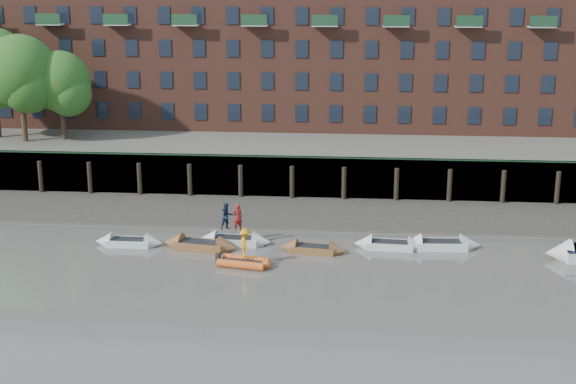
# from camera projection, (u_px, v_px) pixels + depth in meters

# --- Properties ---
(ground) EXTENTS (220.00, 220.00, 0.00)m
(ground) POSITION_uv_depth(u_px,v_px,m) (296.00, 314.00, 40.99)
(ground) COLOR #605B53
(ground) RESTS_ON ground
(foreshore) EXTENTS (110.00, 8.00, 0.50)m
(foreshore) POSITION_uv_depth(u_px,v_px,m) (315.00, 213.00, 58.30)
(foreshore) COLOR #3D382F
(foreshore) RESTS_ON ground
(mud_band) EXTENTS (110.00, 1.60, 0.10)m
(mud_band) POSITION_uv_depth(u_px,v_px,m) (312.00, 228.00, 55.03)
(mud_band) COLOR #4C4336
(mud_band) RESTS_ON ground
(river_wall) EXTENTS (110.00, 1.23, 3.30)m
(river_wall) POSITION_uv_depth(u_px,v_px,m) (318.00, 178.00, 62.09)
(river_wall) COLOR #2D2A26
(river_wall) RESTS_ON ground
(bank_terrace) EXTENTS (110.00, 28.00, 3.20)m
(bank_terrace) POSITION_uv_depth(u_px,v_px,m) (326.00, 142.00, 75.19)
(bank_terrace) COLOR #5E594D
(bank_terrace) RESTS_ON ground
(apartment_terrace) EXTENTS (80.60, 15.56, 20.98)m
(apartment_terrace) POSITION_uv_depth(u_px,v_px,m) (328.00, 20.00, 73.21)
(apartment_terrace) COLOR brown
(apartment_terrace) RESTS_ON bank_terrace
(tree_cluster) EXTENTS (11.76, 7.74, 9.40)m
(tree_cluster) POSITION_uv_depth(u_px,v_px,m) (17.00, 71.00, 67.07)
(tree_cluster) COLOR #3A281C
(tree_cluster) RESTS_ON bank_terrace
(rowboat_1) EXTENTS (4.42, 1.28, 1.28)m
(rowboat_1) POSITION_uv_depth(u_px,v_px,m) (129.00, 242.00, 51.31)
(rowboat_1) COLOR silver
(rowboat_1) RESTS_ON ground
(rowboat_2) EXTENTS (5.12, 2.25, 1.44)m
(rowboat_2) POSITION_uv_depth(u_px,v_px,m) (200.00, 245.00, 50.66)
(rowboat_2) COLOR brown
(rowboat_2) RESTS_ON ground
(rowboat_3) EXTENTS (4.83, 1.57, 1.39)m
(rowboat_3) POSITION_uv_depth(u_px,v_px,m) (234.00, 241.00, 51.54)
(rowboat_3) COLOR silver
(rowboat_3) RESTS_ON ground
(rowboat_4) EXTENTS (4.36, 1.77, 1.23)m
(rowboat_4) POSITION_uv_depth(u_px,v_px,m) (313.00, 249.00, 50.06)
(rowboat_4) COLOR brown
(rowboat_4) RESTS_ON ground
(rowboat_5) EXTENTS (4.64, 1.65, 1.32)m
(rowboat_5) POSITION_uv_depth(u_px,v_px,m) (390.00, 245.00, 50.76)
(rowboat_5) COLOR silver
(rowboat_5) RESTS_ON ground
(rowboat_6) EXTENTS (5.09, 1.75, 1.45)m
(rowboat_6) POSITION_uv_depth(u_px,v_px,m) (441.00, 245.00, 50.73)
(rowboat_6) COLOR silver
(rowboat_6) RESTS_ON ground
(rib_tender) EXTENTS (3.26, 2.04, 0.55)m
(rib_tender) POSITION_uv_depth(u_px,v_px,m) (245.00, 262.00, 47.69)
(rib_tender) COLOR #E65A1F
(rib_tender) RESTS_ON ground
(person_rower_a) EXTENTS (0.76, 0.65, 1.76)m
(person_rower_a) POSITION_uv_depth(u_px,v_px,m) (238.00, 218.00, 51.09)
(person_rower_a) COLOR maroon
(person_rower_a) RESTS_ON rowboat_3
(person_rower_b) EXTENTS (1.08, 1.03, 1.76)m
(person_rower_b) POSITION_uv_depth(u_px,v_px,m) (227.00, 216.00, 51.36)
(person_rower_b) COLOR #19233F
(person_rower_b) RESTS_ON rowboat_3
(person_rib_crew) EXTENTS (1.02, 1.31, 1.79)m
(person_rib_crew) POSITION_uv_depth(u_px,v_px,m) (245.00, 243.00, 47.45)
(person_rib_crew) COLOR orange
(person_rib_crew) RESTS_ON rib_tender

